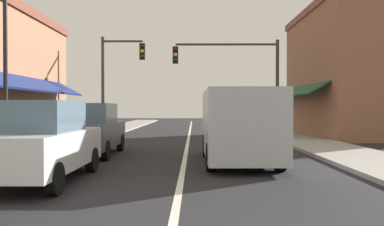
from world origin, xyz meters
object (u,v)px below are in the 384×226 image
(traffic_signal_mast_arm, at_px, (239,70))
(parked_car_nearest_left, at_px, (39,142))
(parked_car_second_left, at_px, (90,130))
(street_lamp_left_near, at_px, (5,45))
(traffic_signal_left_corner, at_px, (117,72))
(van_in_lane, at_px, (238,124))

(traffic_signal_mast_arm, bearing_deg, parked_car_nearest_left, -114.12)
(parked_car_second_left, bearing_deg, traffic_signal_mast_arm, 52.65)
(street_lamp_left_near, bearing_deg, traffic_signal_mast_arm, 53.56)
(parked_car_nearest_left, distance_m, traffic_signal_left_corner, 13.87)
(traffic_signal_left_corner, bearing_deg, parked_car_second_left, -84.84)
(traffic_signal_mast_arm, bearing_deg, parked_car_second_left, -126.54)
(van_in_lane, height_order, street_lamp_left_near, street_lamp_left_near)
(parked_car_nearest_left, height_order, street_lamp_left_near, street_lamp_left_near)
(parked_car_second_left, xyz_separation_m, traffic_signal_left_corner, (-0.78, 8.67, 2.75))
(van_in_lane, bearing_deg, street_lamp_left_near, -175.01)
(traffic_signal_left_corner, bearing_deg, traffic_signal_mast_arm, -5.31)
(parked_car_second_left, distance_m, traffic_signal_left_corner, 9.13)
(parked_car_nearest_left, height_order, van_in_lane, van_in_lane)
(parked_car_nearest_left, height_order, parked_car_second_left, same)
(traffic_signal_left_corner, distance_m, street_lamp_left_near, 11.10)
(traffic_signal_mast_arm, distance_m, street_lamp_left_near, 12.97)
(street_lamp_left_near, bearing_deg, parked_car_nearest_left, -52.57)
(traffic_signal_mast_arm, bearing_deg, van_in_lane, -96.52)
(traffic_signal_mast_arm, height_order, street_lamp_left_near, traffic_signal_mast_arm)
(van_in_lane, distance_m, traffic_signal_left_corner, 12.12)
(parked_car_second_left, xyz_separation_m, street_lamp_left_near, (-1.75, -2.39, 2.50))
(parked_car_nearest_left, xyz_separation_m, van_in_lane, (4.67, 3.11, 0.27))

